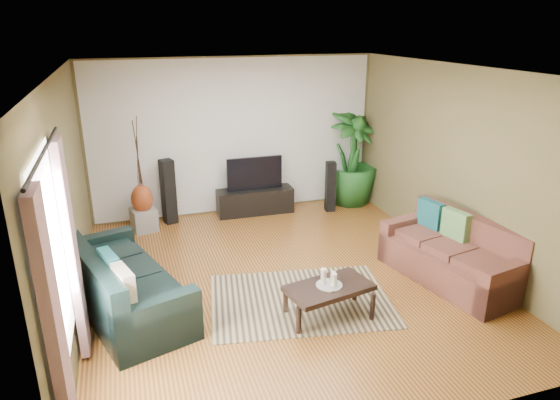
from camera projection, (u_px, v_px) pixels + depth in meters
name	position (u px, v px, depth m)	size (l,w,h in m)	color
floor	(285.00, 279.00, 6.62)	(5.50, 5.50, 0.00)	#9A6027
ceiling	(285.00, 70.00, 5.71)	(5.50, 5.50, 0.00)	white
wall_back	(235.00, 137.00, 8.63)	(5.00, 5.00, 0.00)	brown
wall_front	(401.00, 289.00, 3.70)	(5.00, 5.00, 0.00)	brown
wall_left	(68.00, 203.00, 5.45)	(5.50, 5.50, 0.00)	brown
wall_right	(457.00, 166.00, 6.88)	(5.50, 5.50, 0.00)	brown
backwall_panel	(235.00, 137.00, 8.62)	(4.90, 4.90, 0.00)	white
window_pane	(54.00, 262.00, 4.00)	(1.80, 1.80, 0.00)	white
curtain_near	(57.00, 341.00, 3.42)	(0.08, 0.35, 2.20)	gray
curtain_far	(72.00, 251.00, 4.77)	(0.08, 0.35, 2.20)	gray
curtain_rod	(43.00, 152.00, 3.71)	(0.03, 0.03, 1.90)	black
sofa_left	(124.00, 277.00, 5.80)	(2.16, 0.93, 0.85)	black
sofa_right	(451.00, 251.00, 6.46)	(1.86, 0.84, 0.85)	#592F25
area_rug	(300.00, 300.00, 6.11)	(2.17, 1.54, 0.01)	tan
coffee_table	(329.00, 301.00, 5.72)	(0.97, 0.53, 0.40)	black
candle_tray	(329.00, 285.00, 5.65)	(0.30, 0.30, 0.01)	#999994
candle_tall	(324.00, 277.00, 5.63)	(0.06, 0.06, 0.19)	white
candle_mid	(334.00, 280.00, 5.60)	(0.06, 0.06, 0.15)	white
candle_short	(333.00, 276.00, 5.71)	(0.06, 0.06, 0.12)	beige
tv_stand	(255.00, 201.00, 8.86)	(1.34, 0.40, 0.45)	black
television	(255.00, 173.00, 8.69)	(0.98, 0.05, 0.58)	black
speaker_left	(168.00, 192.00, 8.32)	(0.20, 0.22, 1.10)	black
speaker_right	(330.00, 187.00, 8.91)	(0.16, 0.18, 0.90)	black
potted_plant	(352.00, 158.00, 9.18)	(0.97, 0.97, 1.73)	#1B511C
plant_pot	(350.00, 196.00, 9.43)	(0.32, 0.32, 0.25)	black
pedestal	(144.00, 220.00, 8.12)	(0.37, 0.37, 0.37)	gray
vase	(142.00, 199.00, 8.00)	(0.34, 0.34, 0.48)	#963D1B
side_table	(124.00, 274.00, 6.27)	(0.44, 0.44, 0.47)	brown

